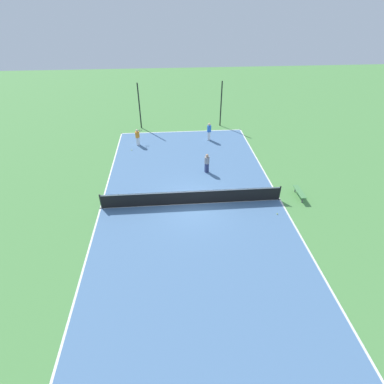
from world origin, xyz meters
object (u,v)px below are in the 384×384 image
at_px(tennis_ball_left_sideline, 132,150).
at_px(fence_post_back_right, 221,104).
at_px(player_near_blue, 209,131).
at_px(bench, 299,192).
at_px(tennis_net, 192,197).
at_px(tennis_ball_far_baseline, 277,214).
at_px(player_center_orange, 138,136).
at_px(player_baseline_gray, 207,162).
at_px(fence_post_back_left, 139,106).

height_order(tennis_ball_left_sideline, fence_post_back_right, fence_post_back_right).
bearing_deg(player_near_blue, bench, 46.74).
relative_size(tennis_net, tennis_ball_far_baseline, 163.42).
bearing_deg(player_center_orange, tennis_ball_left_sideline, 175.33).
bearing_deg(fence_post_back_right, tennis_ball_far_baseline, -85.58).
xyz_separation_m(player_near_blue, tennis_ball_left_sideline, (-6.67, -1.56, -0.84)).
xyz_separation_m(bench, player_baseline_gray, (-5.50, 3.65, 0.45)).
height_order(player_center_orange, tennis_ball_far_baseline, player_center_orange).
xyz_separation_m(tennis_net, fence_post_back_left, (-3.84, 12.87, 1.60)).
xyz_separation_m(fence_post_back_left, fence_post_back_right, (7.69, 0.00, 0.00)).
distance_m(tennis_ball_left_sideline, fence_post_back_right, 9.81).
bearing_deg(fence_post_back_right, fence_post_back_left, 180.00).
height_order(tennis_ball_far_baseline, tennis_ball_left_sideline, same).
bearing_deg(player_near_blue, player_center_orange, -64.66).
distance_m(bench, player_baseline_gray, 6.61).
bearing_deg(bench, tennis_net, 91.56).
distance_m(player_center_orange, player_baseline_gray, 7.34).
bearing_deg(tennis_ball_left_sideline, fence_post_back_left, 83.91).
bearing_deg(bench, tennis_ball_far_baseline, 130.74).
bearing_deg(fence_post_back_left, tennis_ball_left_sideline, -96.09).
height_order(player_near_blue, tennis_ball_far_baseline, player_near_blue).
distance_m(tennis_net, player_baseline_gray, 4.10).
xyz_separation_m(player_baseline_gray, tennis_ball_far_baseline, (3.56, -5.32, -0.78)).
height_order(bench, fence_post_back_left, fence_post_back_left).
relative_size(player_near_blue, player_baseline_gray, 1.07).
distance_m(player_baseline_gray, fence_post_back_right, 9.45).
height_order(player_near_blue, player_baseline_gray, player_near_blue).
xyz_separation_m(tennis_net, tennis_ball_left_sideline, (-4.37, 7.92, -0.47)).
xyz_separation_m(player_near_blue, player_center_orange, (-6.18, -0.53, -0.08)).
bearing_deg(player_center_orange, fence_post_back_right, -42.22).
distance_m(player_near_blue, tennis_ball_left_sideline, 6.90).
bearing_deg(player_near_blue, tennis_ball_far_baseline, 34.05).
bearing_deg(tennis_ball_far_baseline, player_near_blue, 103.63).
bearing_deg(player_baseline_gray, tennis_ball_left_sideline, 122.23).
height_order(player_baseline_gray, tennis_ball_left_sideline, player_baseline_gray).
relative_size(player_baseline_gray, tennis_ball_left_sideline, 21.26).
relative_size(tennis_ball_far_baseline, fence_post_back_left, 0.02).
height_order(bench, player_baseline_gray, player_baseline_gray).
distance_m(tennis_ball_left_sideline, fence_post_back_left, 5.39).
distance_m(player_baseline_gray, tennis_ball_far_baseline, 6.45).
bearing_deg(tennis_net, fence_post_back_left, 106.62).
bearing_deg(fence_post_back_left, player_near_blue, -28.95).
relative_size(player_baseline_gray, fence_post_back_right, 0.34).
bearing_deg(tennis_ball_far_baseline, player_center_orange, 130.28).
relative_size(tennis_net, bench, 7.33).
bearing_deg(fence_post_back_right, player_near_blue, -114.51).
distance_m(tennis_net, fence_post_back_left, 13.53).
bearing_deg(player_baseline_gray, tennis_ball_far_baseline, -78.70).
relative_size(tennis_net, player_center_orange, 7.87).
relative_size(fence_post_back_left, fence_post_back_right, 1.00).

